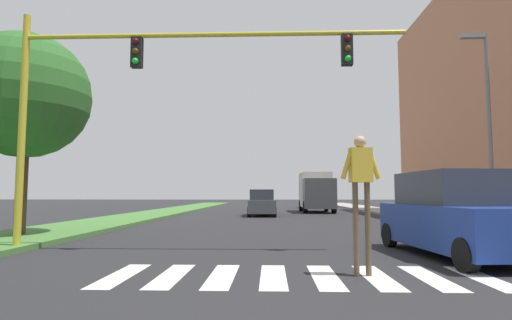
{
  "coord_description": "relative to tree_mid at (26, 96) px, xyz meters",
  "views": [
    {
      "loc": [
        -0.49,
        0.56,
        1.45
      ],
      "look_at": [
        -1.08,
        17.04,
        2.8
      ],
      "focal_mm": 28.73,
      "sensor_mm": 36.0,
      "label": 1
    }
  ],
  "objects": [
    {
      "name": "sidewalk_right",
      "position": [
        16.9,
        14.48,
        -4.58
      ],
      "size": [
        3.0,
        64.0,
        0.15
      ],
      "primitive_type": "cube",
      "color": "#9E9991",
      "rests_on": "ground_plane"
    },
    {
      "name": "crosswalk",
      "position": [
        8.55,
        -5.65,
        -4.65
      ],
      "size": [
        6.75,
        2.2,
        0.01
      ],
      "color": "silver",
      "rests_on": "ground_plane"
    },
    {
      "name": "suv_crossing",
      "position": [
        12.34,
        -3.21,
        -3.73
      ],
      "size": [
        2.35,
        4.75,
        1.97
      ],
      "color": "navy",
      "rests_on": "ground_plane"
    },
    {
      "name": "traffic_light_gantry",
      "position": [
        4.63,
        -2.73,
        -0.26
      ],
      "size": [
        9.94,
        0.3,
        6.0
      ],
      "color": "gold",
      "rests_on": "median_strip"
    },
    {
      "name": "truck_box_delivery",
      "position": [
        11.63,
        19.61,
        -3.02
      ],
      "size": [
        2.4,
        6.2,
        3.1
      ],
      "color": "#474C51",
      "rests_on": "ground_plane"
    },
    {
      "name": "street_lamp_right",
      "position": [
        16.31,
        2.77,
        -0.06
      ],
      "size": [
        1.02,
        0.24,
        7.5
      ],
      "color": "slate",
      "rests_on": "sidewalk_right"
    },
    {
      "name": "median_strip",
      "position": [
        0.2,
        14.48,
        -4.58
      ],
      "size": [
        3.48,
        64.0,
        0.15
      ],
      "primitive_type": "cube",
      "color": "#477A38",
      "rests_on": "ground_plane"
    },
    {
      "name": "sedan_distant",
      "position": [
        12.09,
        28.9,
        -3.88
      ],
      "size": [
        1.92,
        4.2,
        1.69
      ],
      "color": "navy",
      "rests_on": "ground_plane"
    },
    {
      "name": "ground_plane",
      "position": [
        8.55,
        16.48,
        -4.66
      ],
      "size": [
        140.0,
        140.0,
        0.0
      ],
      "primitive_type": "plane",
      "color": "#262628"
    },
    {
      "name": "pedestrian_performer",
      "position": [
        9.68,
        -5.56,
        -3.0
      ],
      "size": [
        0.75,
        0.29,
        2.49
      ],
      "color": "brown",
      "rests_on": "ground_plane"
    },
    {
      "name": "sedan_midblock",
      "position": [
        7.44,
        13.99,
        -3.86
      ],
      "size": [
        1.94,
        4.54,
        1.71
      ],
      "color": "#474C51",
      "rests_on": "ground_plane"
    },
    {
      "name": "tree_mid",
      "position": [
        0.0,
        0.0,
        0.0
      ],
      "size": [
        4.12,
        4.12,
        6.58
      ],
      "color": "#4C3823",
      "rests_on": "median_strip"
    }
  ]
}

